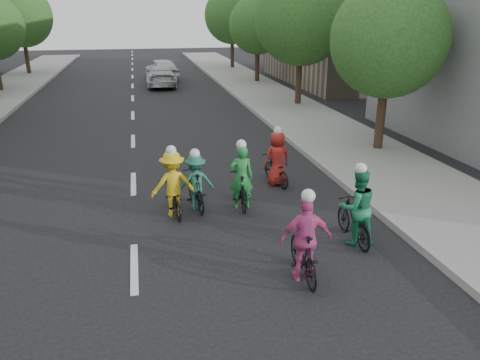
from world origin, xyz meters
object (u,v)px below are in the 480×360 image
object	(u,v)px
cyclist_2	(277,164)
cyclist_5	(356,213)
follow_car_trail	(162,69)
cyclist_1	(196,186)
cyclist_3	(241,184)
cyclist_4	(305,246)
follow_car_lead	(161,76)
cyclist_0	(173,189)

from	to	relation	value
cyclist_2	cyclist_5	bearing A→B (deg)	89.77
follow_car_trail	cyclist_1	bearing A→B (deg)	78.07
cyclist_3	cyclist_4	xyz separation A→B (m)	(0.44, -3.64, 0.04)
cyclist_2	cyclist_4	bearing A→B (deg)	70.20
cyclist_3	follow_car_lead	distance (m)	21.78
cyclist_0	follow_car_lead	world-z (taller)	cyclist_0
cyclist_1	cyclist_2	size ratio (longest dim) A/B	0.98
cyclist_1	follow_car_lead	bearing A→B (deg)	-97.26
cyclist_4	cyclist_5	world-z (taller)	cyclist_5
cyclist_3	follow_car_trail	bearing A→B (deg)	-86.36
cyclist_2	follow_car_lead	bearing A→B (deg)	-92.88
cyclist_5	follow_car_lead	distance (m)	24.40
cyclist_5	cyclist_4	bearing A→B (deg)	35.98
cyclist_0	cyclist_4	size ratio (longest dim) A/B	0.99
cyclist_5	follow_car_trail	xyz separation A→B (m)	(-2.56, 27.90, 0.07)
cyclist_5	follow_car_lead	world-z (taller)	cyclist_5
cyclist_2	follow_car_trail	size ratio (longest dim) A/B	0.39
follow_car_lead	follow_car_trail	xyz separation A→B (m)	(0.26, 3.66, 0.06)
cyclist_4	cyclist_5	xyz separation A→B (m)	(1.59, 1.17, 0.03)
follow_car_lead	cyclist_1	bearing A→B (deg)	90.84
cyclist_5	cyclist_0	bearing A→B (deg)	-32.17
cyclist_1	cyclist_3	distance (m)	1.17
cyclist_0	cyclist_3	size ratio (longest dim) A/B	0.99
cyclist_1	follow_car_trail	size ratio (longest dim) A/B	0.38
cyclist_0	cyclist_5	bearing A→B (deg)	140.84
follow_car_lead	cyclist_5	bearing A→B (deg)	98.45
cyclist_5	follow_car_lead	size ratio (longest dim) A/B	0.38
cyclist_1	cyclist_5	bearing A→B (deg)	134.09
cyclist_1	cyclist_4	world-z (taller)	cyclist_4
cyclist_5	follow_car_trail	distance (m)	28.02
cyclist_2	follow_car_lead	distance (m)	20.38
cyclist_1	cyclist_2	bearing A→B (deg)	-158.68
cyclist_3	cyclist_2	bearing A→B (deg)	-130.73
cyclist_0	cyclist_5	distance (m)	4.47
cyclist_1	follow_car_trail	distance (m)	25.27
cyclist_4	cyclist_5	distance (m)	1.97
cyclist_0	cyclist_4	bearing A→B (deg)	114.68
cyclist_1	cyclist_0	bearing A→B (deg)	18.26
cyclist_3	cyclist_5	distance (m)	3.21
cyclist_4	follow_car_lead	xyz separation A→B (m)	(-1.23, 25.40, 0.04)
cyclist_2	follow_car_trail	xyz separation A→B (m)	(-1.94, 23.92, 0.16)
follow_car_lead	cyclist_0	bearing A→B (deg)	89.28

